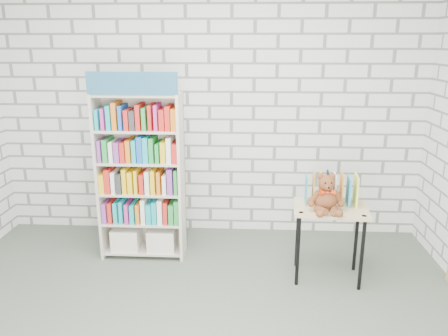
{
  "coord_description": "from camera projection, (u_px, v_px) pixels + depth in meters",
  "views": [
    {
      "loc": [
        0.4,
        -2.57,
        2.05
      ],
      "look_at": [
        0.21,
        0.95,
        1.02
      ],
      "focal_mm": 35.0,
      "sensor_mm": 36.0,
      "label": 1
    }
  ],
  "objects": [
    {
      "name": "room_shell",
      "position": [
        180.0,
        89.0,
        2.56
      ],
      "size": [
        4.52,
        4.02,
        2.81
      ],
      "color": "silver",
      "rests_on": "ground"
    },
    {
      "name": "bookshelf",
      "position": [
        141.0,
        175.0,
        4.16
      ],
      "size": [
        0.8,
        0.31,
        1.8
      ],
      "color": "beige",
      "rests_on": "ground"
    },
    {
      "name": "display_table",
      "position": [
        330.0,
        217.0,
        3.79
      ],
      "size": [
        0.67,
        0.49,
        0.68
      ],
      "color": "tan",
      "rests_on": "ground"
    },
    {
      "name": "table_books",
      "position": [
        331.0,
        189.0,
        3.82
      ],
      "size": [
        0.45,
        0.23,
        0.26
      ],
      "color": "teal",
      "rests_on": "display_table"
    },
    {
      "name": "teddy_bear",
      "position": [
        326.0,
        196.0,
        3.64
      ],
      "size": [
        0.3,
        0.28,
        0.33
      ],
      "color": "maroon",
      "rests_on": "display_table"
    }
  ]
}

